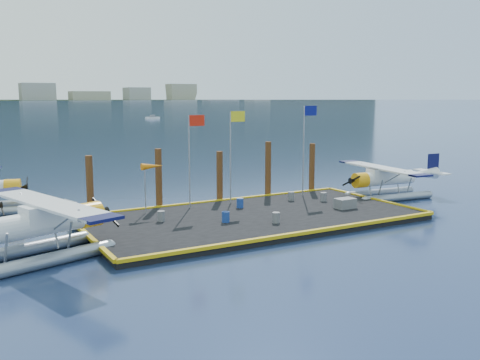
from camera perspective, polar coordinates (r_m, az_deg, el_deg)
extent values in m
plane|color=#192A4B|center=(32.83, 1.38, -4.43)|extent=(4000.00, 4000.00, 0.00)
cube|color=black|center=(32.78, 1.38, -4.09)|extent=(20.00, 10.00, 0.40)
cone|color=black|center=(1522.19, -15.62, 8.39)|extent=(1100.00, 1100.00, 360.00)
cone|color=#43545A|center=(2355.59, -10.51, 8.67)|extent=(1300.00, 1300.00, 560.00)
cone|color=#43545A|center=(2379.73, -2.79, 8.81)|extent=(1000.00, 1000.00, 420.00)
cylinder|color=#8F949C|center=(27.71, -22.26, -6.97)|extent=(6.53, 2.54, 0.64)
cylinder|color=#8F949C|center=(25.65, -20.08, -8.11)|extent=(6.53, 2.54, 0.64)
cylinder|color=silver|center=(26.40, -20.97, -4.44)|extent=(5.10, 2.57, 1.18)
cube|color=silver|center=(26.59, -19.77, -3.45)|extent=(2.59, 1.81, 0.96)
cube|color=black|center=(26.69, -19.18, -2.90)|extent=(1.76, 1.51, 0.59)
cylinder|color=#F79F0D|center=(27.66, -15.77, -3.58)|extent=(1.38, 1.50, 1.24)
cube|color=black|center=(28.11, -14.17, -3.31)|extent=(0.75, 2.30, 1.20)
cube|color=silver|center=(26.49, -19.83, -2.32)|extent=(4.34, 9.67, 0.13)
cube|color=#0B0C39|center=(30.62, -23.70, -1.08)|extent=(1.81, 1.39, 0.14)
cube|color=#0B0C39|center=(22.53, -14.57, -3.99)|extent=(1.81, 1.39, 0.14)
cube|color=black|center=(33.34, -24.18, -2.47)|extent=(0.19, 1.96, 0.99)
cylinder|color=#F79F0D|center=(38.19, -23.09, -0.76)|extent=(1.22, 1.34, 1.15)
cube|color=black|center=(38.10, -21.83, -0.70)|extent=(0.55, 2.16, 1.11)
cylinder|color=#8F949C|center=(40.70, 16.51, -1.77)|extent=(5.87, 1.14, 0.57)
cylinder|color=#8F949C|center=(42.28, 14.70, -1.30)|extent=(5.87, 1.14, 0.57)
cylinder|color=silver|center=(41.16, 15.46, 0.19)|extent=(4.46, 1.46, 1.04)
cube|color=silver|center=(40.76, 14.86, 0.60)|extent=(2.17, 1.24, 0.85)
cube|color=black|center=(40.56, 14.56, 0.84)|extent=(1.41, 1.12, 0.52)
cylinder|color=#F79F0D|center=(39.67, 12.71, -0.03)|extent=(1.05, 1.18, 1.09)
cube|color=black|center=(39.20, 11.77, -0.10)|extent=(0.26, 2.09, 1.06)
cube|color=silver|center=(40.70, 14.89, 1.26)|extent=(2.25, 8.58, 0.11)
cube|color=#0B0C39|center=(37.65, 18.72, 0.47)|extent=(1.49, 0.98, 0.12)
cube|color=#0B0C39|center=(43.91, 11.60, 1.92)|extent=(1.49, 0.98, 0.12)
cube|color=#0B0C39|center=(43.90, 19.91, 1.63)|extent=(1.04, 0.22, 1.60)
cube|color=silver|center=(43.91, 19.78, 0.83)|extent=(1.16, 3.27, 0.09)
cylinder|color=#5D5D62|center=(31.42, -8.41, -3.83)|extent=(0.43, 0.43, 0.61)
cylinder|color=#5D5D62|center=(30.77, 3.86, -4.02)|extent=(0.43, 0.43, 0.61)
cylinder|color=#5D5D62|center=(37.41, 8.89, -1.78)|extent=(0.42, 0.42, 0.60)
cylinder|color=navy|center=(30.83, -1.54, -3.96)|extent=(0.44, 0.44, 0.63)
cylinder|color=#5D5D62|center=(37.40, 5.47, -1.71)|extent=(0.43, 0.43, 0.60)
cylinder|color=navy|center=(34.77, 0.00, -2.47)|extent=(0.44, 0.44, 0.62)
cube|color=#5D5D62|center=(35.32, 11.15, -2.45)|extent=(1.28, 0.86, 0.64)
cylinder|color=gray|center=(34.42, -5.43, 1.91)|extent=(0.08, 0.08, 6.00)
cube|color=red|center=(34.43, -4.65, 6.35)|extent=(1.10, 0.03, 0.70)
cylinder|color=gray|center=(35.72, -1.02, 2.37)|extent=(0.08, 0.08, 6.20)
cube|color=yellow|center=(35.78, -0.26, 6.80)|extent=(1.10, 0.03, 0.70)
cylinder|color=gray|center=(38.90, 6.79, 3.07)|extent=(0.08, 0.08, 6.50)
cube|color=navy|center=(39.04, 7.52, 7.34)|extent=(1.10, 0.03, 0.70)
cylinder|color=gray|center=(33.55, -10.07, -0.97)|extent=(0.07, 0.07, 3.00)
cone|color=orange|center=(33.51, -9.33, 1.46)|extent=(1.40, 0.44, 0.44)
cylinder|color=#402212|center=(34.22, -15.71, -0.80)|extent=(0.44, 0.44, 4.00)
cylinder|color=#402212|center=(35.51, -8.66, -0.06)|extent=(0.44, 0.44, 4.20)
cylinder|color=#402212|center=(37.34, -2.18, 0.17)|extent=(0.44, 0.44, 3.80)
cylinder|color=#402212|center=(39.27, 3.01, 0.97)|extent=(0.44, 0.44, 4.30)
cylinder|color=#402212|center=(41.56, 7.67, 1.14)|extent=(0.44, 0.44, 4.00)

